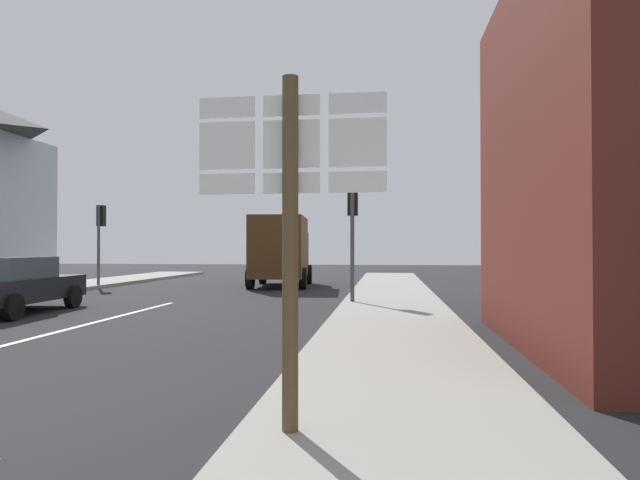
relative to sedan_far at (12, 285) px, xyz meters
The scene contains 8 objects.
ground_plane 3.32m from the sedan_far, 20.31° to the left, with size 80.00×80.00×0.00m, color #232326.
sidewalk_right 9.88m from the sedan_far, ahead, with size 2.93×44.00×0.14m, color gray.
lane_centre_stripe 4.25m from the sedan_far, 43.48° to the right, with size 0.16×12.00×0.01m, color silver.
sedan_far is the anchor object (origin of this frame).
delivery_truck 11.62m from the sedan_far, 64.42° to the left, with size 2.80×5.15×3.05m.
route_sign_post 12.12m from the sedan_far, 42.87° to the right, with size 1.66×0.14×3.20m.
traffic_light_far_left 9.43m from the sedan_far, 106.26° to the left, with size 0.30×0.49×3.55m.
traffic_light_near_right 9.37m from the sedan_far, 19.47° to the left, with size 0.30×0.49×3.57m.
Camera 1 is at (6.63, -3.89, 1.71)m, focal length 30.03 mm.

